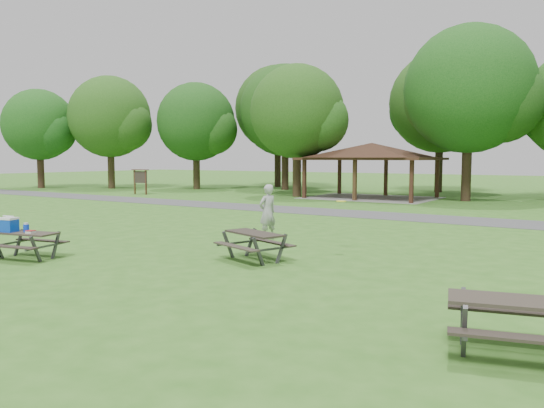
{
  "coord_description": "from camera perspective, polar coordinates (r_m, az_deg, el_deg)",
  "views": [
    {
      "loc": [
        10.08,
        -9.88,
        2.75
      ],
      "look_at": [
        1.0,
        4.0,
        1.3
      ],
      "focal_mm": 35.0,
      "sensor_mm": 36.0,
      "label": 1
    }
  ],
  "objects": [
    {
      "name": "tree_row_e",
      "position": [
        36.03,
        20.58,
        11.11
      ],
      "size": [
        8.4,
        8.0,
        11.02
      ],
      "color": "black",
      "rests_on": "ground"
    },
    {
      "name": "tree_row_c",
      "position": [
        45.86,
        1.56,
        9.73
      ],
      "size": [
        8.19,
        7.8,
        10.67
      ],
      "color": "#322016",
      "rests_on": "ground"
    },
    {
      "name": "notice_board",
      "position": [
        41.04,
        -13.99,
        2.84
      ],
      "size": [
        1.6,
        0.3,
        1.88
      ],
      "color": "#3D2716",
      "rests_on": "ground"
    },
    {
      "name": "frisbee_in_flight",
      "position": [
        15.48,
        7.45,
        0.31
      ],
      "size": [
        0.37,
        0.37,
        0.02
      ],
      "color": "yellow",
      "rests_on": "ground"
    },
    {
      "name": "frisbee_thrower",
      "position": [
        17.82,
        -0.48,
        -0.87
      ],
      "size": [
        0.62,
        0.78,
        1.86
      ],
      "primitive_type": "imported",
      "rotation": [
        0.0,
        0.0,
        -1.86
      ],
      "color": "#A4A4A7",
      "rests_on": "ground"
    },
    {
      "name": "ground",
      "position": [
        14.38,
        -12.22,
        -6.15
      ],
      "size": [
        160.0,
        160.0,
        0.0
      ],
      "primitive_type": "plane",
      "color": "#336B1E",
      "rests_on": "ground"
    },
    {
      "name": "tree_flank_left",
      "position": [
        52.72,
        -23.69,
        7.6
      ],
      "size": [
        6.72,
        6.4,
        8.93
      ],
      "color": "#321E16",
      "rests_on": "ground"
    },
    {
      "name": "tree_deep_a",
      "position": [
        50.45,
        0.73,
        9.98
      ],
      "size": [
        8.4,
        8.0,
        11.38
      ],
      "color": "black",
      "rests_on": "ground"
    },
    {
      "name": "tree_row_a",
      "position": [
        49.72,
        -16.95,
        8.71
      ],
      "size": [
        7.56,
        7.2,
        9.97
      ],
      "color": "#302215",
      "rests_on": "ground"
    },
    {
      "name": "asphalt_path",
      "position": [
        26.06,
        10.25,
        -1.12
      ],
      "size": [
        120.0,
        3.2,
        0.02
      ],
      "primitive_type": "cube",
      "color": "#474749",
      "rests_on": "ground"
    },
    {
      "name": "pavilion",
      "position": [
        36.69,
        10.67,
        5.4
      ],
      "size": [
        8.6,
        7.01,
        3.76
      ],
      "color": "#311C12",
      "rests_on": "ground"
    },
    {
      "name": "tree_row_d",
      "position": [
        37.68,
        2.84,
        9.59
      ],
      "size": [
        6.93,
        6.6,
        9.27
      ],
      "color": "#2F2215",
      "rests_on": "ground"
    },
    {
      "name": "tree_deep_b",
      "position": [
        44.74,
        17.8,
        10.07
      ],
      "size": [
        8.4,
        8.0,
        11.13
      ],
      "color": "black",
      "rests_on": "ground"
    },
    {
      "name": "picnic_table_far",
      "position": [
        8.21,
        25.15,
        -10.6
      ],
      "size": [
        2.23,
        1.96,
        0.83
      ],
      "color": "#2E2721",
      "rests_on": "ground"
    },
    {
      "name": "picnic_table_near",
      "position": [
        16.03,
        -25.41,
        -2.88
      ],
      "size": [
        1.99,
        1.73,
        1.2
      ],
      "color": "#2E2821",
      "rests_on": "ground"
    },
    {
      "name": "picnic_table_middle",
      "position": [
        14.22,
        -1.93,
        -3.79
      ],
      "size": [
        2.18,
        1.96,
        0.79
      ],
      "color": "black",
      "rests_on": "ground"
    },
    {
      "name": "tree_row_b",
      "position": [
        47.14,
        -8.08,
        8.5
      ],
      "size": [
        7.14,
        6.8,
        9.28
      ],
      "color": "#2E2214",
      "rests_on": "ground"
    }
  ]
}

